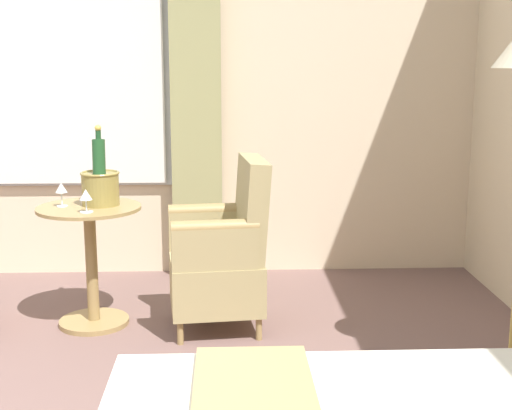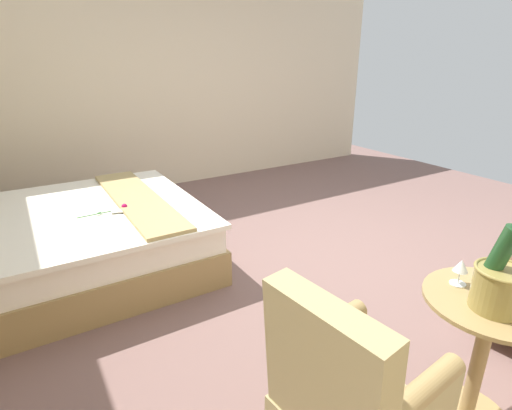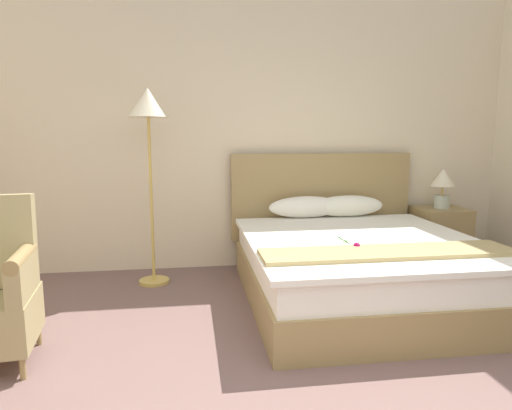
# 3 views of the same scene
# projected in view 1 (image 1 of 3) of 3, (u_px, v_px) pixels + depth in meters

# --- Properties ---
(wall_window_side) EXTENTS (0.27, 6.42, 3.07)m
(wall_window_side) POSITION_uv_depth(u_px,v_px,m) (42.00, 66.00, 5.12)
(wall_window_side) COLOR beige
(wall_window_side) RESTS_ON ground
(side_table_round) EXTENTS (0.61, 0.61, 0.73)m
(side_table_round) POSITION_uv_depth(u_px,v_px,m) (91.00, 258.00, 4.25)
(side_table_round) COLOR #9A7E4D
(side_table_round) RESTS_ON ground
(champagne_bucket) EXTENTS (0.23, 0.23, 0.48)m
(champagne_bucket) POSITION_uv_depth(u_px,v_px,m) (100.00, 183.00, 4.20)
(champagne_bucket) COLOR olive
(champagne_bucket) RESTS_ON side_table_round
(wine_glass_near_bucket) EXTENTS (0.07, 0.07, 0.14)m
(wine_glass_near_bucket) POSITION_uv_depth(u_px,v_px,m) (61.00, 189.00, 4.16)
(wine_glass_near_bucket) COLOR white
(wine_glass_near_bucket) RESTS_ON side_table_round
(wine_glass_near_edge) EXTENTS (0.08, 0.08, 0.13)m
(wine_glass_near_edge) POSITION_uv_depth(u_px,v_px,m) (86.00, 196.00, 4.01)
(wine_glass_near_edge) COLOR white
(wine_glass_near_edge) RESTS_ON side_table_round
(armchair_by_window) EXTENTS (0.61, 0.61, 1.02)m
(armchair_by_window) POSITION_uv_depth(u_px,v_px,m) (223.00, 255.00, 4.20)
(armchair_by_window) COLOR #9A7E4D
(armchair_by_window) RESTS_ON ground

